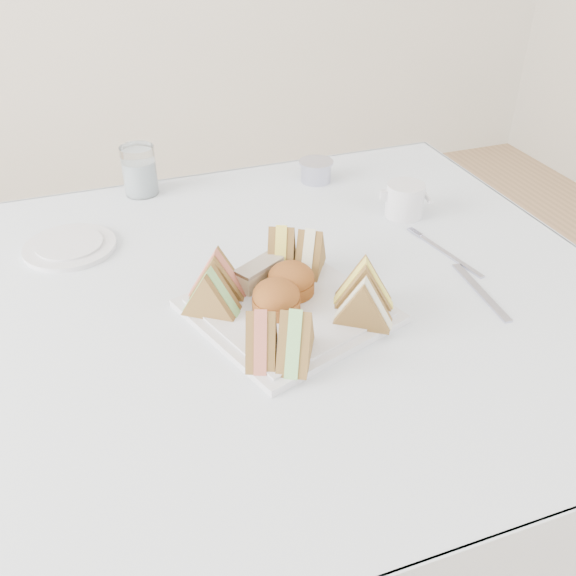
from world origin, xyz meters
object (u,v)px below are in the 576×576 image
object	(u,v)px
table	(308,442)
water_glass	(139,170)
serving_plate	(288,311)
creamer_jug	(405,200)

from	to	relation	value
table	water_glass	xyz separation A→B (m)	(-0.21, 0.46, 0.43)
serving_plate	creamer_jug	distance (m)	0.41
water_glass	creamer_jug	size ratio (longest dim) A/B	1.38
table	water_glass	size ratio (longest dim) A/B	8.65
water_glass	creamer_jug	xyz separation A→B (m)	(0.48, -0.28, -0.02)
table	creamer_jug	size ratio (longest dim) A/B	11.93
table	creamer_jug	bearing A→B (deg)	33.36
table	serving_plate	size ratio (longest dim) A/B	3.34
water_glass	creamer_jug	distance (m)	0.55
serving_plate	creamer_jug	bearing A→B (deg)	17.01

